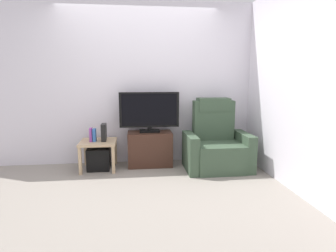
# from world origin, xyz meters

# --- Properties ---
(ground_plane) EXTENTS (6.40, 6.40, 0.00)m
(ground_plane) POSITION_xyz_m (0.00, 0.00, 0.00)
(ground_plane) COLOR gray
(wall_back) EXTENTS (6.40, 0.06, 2.60)m
(wall_back) POSITION_xyz_m (0.00, 1.13, 1.30)
(wall_back) COLOR silver
(wall_back) RESTS_ON ground
(wall_side) EXTENTS (0.06, 4.48, 2.60)m
(wall_side) POSITION_xyz_m (1.88, 0.00, 1.30)
(wall_side) COLOR silver
(wall_side) RESTS_ON ground
(tv_stand) EXTENTS (0.70, 0.41, 0.54)m
(tv_stand) POSITION_xyz_m (0.15, 0.87, 0.27)
(tv_stand) COLOR #3D2319
(tv_stand) RESTS_ON ground
(television) EXTENTS (0.94, 0.20, 0.63)m
(television) POSITION_xyz_m (0.15, 0.88, 0.88)
(television) COLOR black
(television) RESTS_ON tv_stand
(recliner_armchair) EXTENTS (0.98, 0.78, 1.08)m
(recliner_armchair) POSITION_xyz_m (1.16, 0.60, 0.37)
(recliner_armchair) COLOR #384C38
(recliner_armchair) RESTS_ON ground
(side_table) EXTENTS (0.54, 0.54, 0.44)m
(side_table) POSITION_xyz_m (-0.64, 0.77, 0.37)
(side_table) COLOR tan
(side_table) RESTS_ON ground
(subwoofer_box) EXTENTS (0.34, 0.34, 0.34)m
(subwoofer_box) POSITION_xyz_m (-0.64, 0.77, 0.17)
(subwoofer_box) COLOR black
(subwoofer_box) RESTS_ON ground
(book_leftmost) EXTENTS (0.04, 0.10, 0.21)m
(book_leftmost) POSITION_xyz_m (-0.74, 0.75, 0.55)
(book_leftmost) COLOR purple
(book_leftmost) RESTS_ON side_table
(book_middle) EXTENTS (0.04, 0.11, 0.19)m
(book_middle) POSITION_xyz_m (-0.69, 0.75, 0.54)
(book_middle) COLOR #3366B2
(book_middle) RESTS_ON side_table
(game_console) EXTENTS (0.07, 0.20, 0.26)m
(game_console) POSITION_xyz_m (-0.55, 0.78, 0.58)
(game_console) COLOR black
(game_console) RESTS_ON side_table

